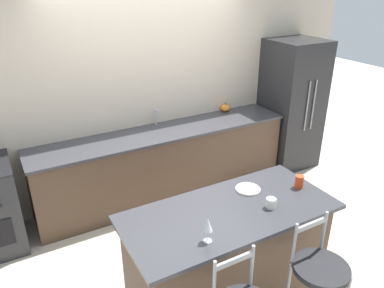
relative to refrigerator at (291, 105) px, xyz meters
The scene contains 12 objects.
ground_plane 2.25m from the refrigerator, behind, with size 18.00×18.00×0.00m, color beige.
wall_back 2.10m from the refrigerator, 169.51° to the left, with size 6.00×0.07×2.70m.
back_counter 2.08m from the refrigerator, behind, with size 3.27×0.66×0.91m.
sink_faucet 2.04m from the refrigerator, behind, with size 0.02×0.13×0.22m.
kitchen_island 2.91m from the refrigerator, 142.41° to the right, with size 1.79×0.82×0.91m.
refrigerator is the anchor object (origin of this frame).
bar_stool_far 3.11m from the refrigerator, 128.28° to the right, with size 0.42×0.42×1.04m.
dinner_plate 2.50m from the refrigerator, 141.31° to the right, with size 0.22×0.22×0.02m.
wine_glass 3.30m from the refrigerator, 142.92° to the right, with size 0.07×0.07×0.20m.
coffee_mug 2.71m from the refrigerator, 136.13° to the right, with size 0.11×0.08×0.09m.
tumbler_cup 2.32m from the refrigerator, 131.01° to the right, with size 0.08×0.08×0.11m.
pumpkin_decoration 1.01m from the refrigerator, 164.61° to the left, with size 0.13×0.13×0.13m.
Camera 1 is at (-1.77, -3.52, 2.68)m, focal length 35.00 mm.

